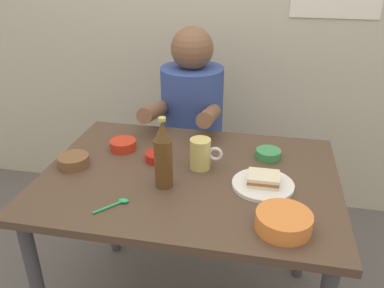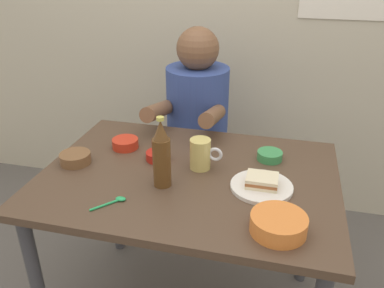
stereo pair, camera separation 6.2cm
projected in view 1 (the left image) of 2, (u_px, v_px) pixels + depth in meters
name	position (u px, v px, depth m)	size (l,w,h in m)	color
dining_table	(189.00, 194.00, 1.53)	(1.10, 0.80, 0.74)	#4C3828
stool	(192.00, 175.00, 2.23)	(0.34, 0.34, 0.45)	#4C4C51
person_seated	(192.00, 107.00, 2.04)	(0.33, 0.56, 0.72)	#33478C
plate_orange	(263.00, 185.00, 1.40)	(0.22, 0.22, 0.01)	silver
sandwich	(263.00, 179.00, 1.39)	(0.11, 0.09, 0.04)	beige
beer_mug	(201.00, 154.00, 1.50)	(0.13, 0.08, 0.12)	#D1BC66
beer_bottle	(163.00, 156.00, 1.36)	(0.06, 0.06, 0.26)	#593819
condiment_bowl_brown	(74.00, 160.00, 1.53)	(0.12, 0.12, 0.04)	brown
sauce_bowl_chili	(123.00, 144.00, 1.66)	(0.11, 0.11, 0.04)	red
sambal_bowl_red	(157.00, 156.00, 1.57)	(0.10, 0.10, 0.03)	#B21E14
dip_bowl_green	(268.00, 154.00, 1.59)	(0.10, 0.10, 0.03)	#388C4C
soup_bowl_orange	(284.00, 221.00, 1.18)	(0.17, 0.17, 0.05)	orange
spoon	(117.00, 203.00, 1.30)	(0.09, 0.10, 0.01)	#26A559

